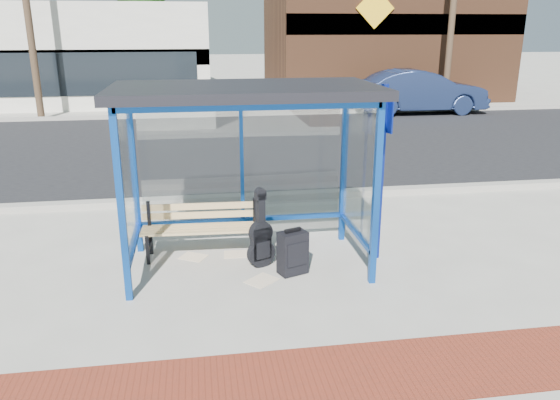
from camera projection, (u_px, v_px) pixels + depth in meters
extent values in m
plane|color=#B2ADA0|center=(249.00, 265.00, 7.44)|extent=(120.00, 120.00, 0.00)
cube|color=maroon|center=(276.00, 382.00, 4.99)|extent=(60.00, 1.00, 0.01)
cube|color=gray|center=(233.00, 198.00, 10.15)|extent=(60.00, 0.25, 0.12)
cube|color=black|center=(220.00, 145.00, 14.97)|extent=(60.00, 10.00, 0.00)
cube|color=gray|center=(213.00, 115.00, 19.76)|extent=(60.00, 0.25, 0.12)
cube|color=#B2ADA0|center=(212.00, 109.00, 21.57)|extent=(60.00, 4.00, 0.01)
cube|color=#0E419C|center=(121.00, 208.00, 6.17)|extent=(0.08, 0.08, 2.30)
cube|color=#0E419C|center=(376.00, 196.00, 6.60)|extent=(0.08, 0.08, 2.30)
cube|color=#0E419C|center=(134.00, 174.00, 7.58)|extent=(0.08, 0.08, 2.30)
cube|color=#0E419C|center=(344.00, 166.00, 8.02)|extent=(0.08, 0.08, 2.30)
cube|color=#0E419C|center=(240.00, 92.00, 7.46)|extent=(3.00, 0.08, 0.08)
cube|color=#0E419C|center=(252.00, 107.00, 6.05)|extent=(3.00, 0.08, 0.08)
cube|color=#0E419C|center=(121.00, 101.00, 6.54)|extent=(0.08, 1.50, 0.08)
cube|color=#0E419C|center=(362.00, 96.00, 6.97)|extent=(0.08, 1.50, 0.08)
cube|color=#0E419C|center=(243.00, 219.00, 8.03)|extent=(3.00, 0.08, 0.06)
cube|color=#0E419C|center=(133.00, 244.00, 7.10)|extent=(0.08, 1.50, 0.06)
cube|color=#0E419C|center=(356.00, 232.00, 7.54)|extent=(0.08, 1.50, 0.06)
cube|color=#0E419C|center=(242.00, 156.00, 7.74)|extent=(0.05, 0.05, 1.90)
cube|color=silver|center=(242.00, 159.00, 7.75)|extent=(2.84, 0.01, 1.82)
cube|color=silver|center=(127.00, 177.00, 6.83)|extent=(0.02, 1.34, 1.82)
cube|color=silver|center=(359.00, 168.00, 7.26)|extent=(0.02, 1.34, 1.82)
cube|color=black|center=(245.00, 90.00, 6.72)|extent=(3.30, 1.80, 0.12)
cube|color=#59331E|center=(381.00, 25.00, 25.05)|extent=(10.00, 7.00, 6.40)
cube|color=black|center=(410.00, 24.00, 21.80)|extent=(10.00, 0.10, 0.80)
cube|color=yellow|center=(375.00, 8.00, 21.31)|extent=(1.56, 0.06, 1.56)
cylinder|color=#4C3826|center=(144.00, 40.00, 26.97)|extent=(0.36, 0.36, 5.00)
cylinder|color=#4C3826|center=(440.00, 39.00, 29.21)|extent=(0.36, 0.36, 5.00)
cylinder|color=#4C3826|center=(454.00, 1.00, 20.15)|extent=(0.24, 0.24, 8.00)
cube|color=black|center=(148.00, 250.00, 7.42)|extent=(0.05, 0.05, 0.42)
cube|color=black|center=(150.00, 228.00, 7.71)|extent=(0.05, 0.05, 0.79)
cube|color=black|center=(149.00, 245.00, 7.59)|extent=(0.06, 0.38, 0.05)
cube|color=black|center=(257.00, 245.00, 7.57)|extent=(0.05, 0.05, 0.42)
cube|color=black|center=(255.00, 224.00, 7.86)|extent=(0.05, 0.05, 0.79)
cube|color=black|center=(256.00, 241.00, 7.74)|extent=(0.06, 0.38, 0.05)
cube|color=#D8BE7D|center=(202.00, 233.00, 7.46)|extent=(1.67, 0.16, 0.03)
cube|color=#D8BE7D|center=(202.00, 230.00, 7.55)|extent=(1.67, 0.16, 0.03)
cube|color=#D8BE7D|center=(202.00, 227.00, 7.65)|extent=(1.67, 0.16, 0.03)
cube|color=#D8BE7D|center=(203.00, 225.00, 7.75)|extent=(1.67, 0.16, 0.03)
cube|color=#D8BE7D|center=(202.00, 215.00, 7.74)|extent=(1.67, 0.10, 0.09)
cube|color=#D8BE7D|center=(202.00, 206.00, 7.70)|extent=(1.67, 0.10, 0.09)
cylinder|color=black|center=(261.00, 253.00, 7.36)|extent=(0.39, 0.25, 0.38)
cylinder|color=black|center=(261.00, 232.00, 7.27)|extent=(0.33, 0.22, 0.32)
cube|color=black|center=(261.00, 243.00, 7.32)|extent=(0.29, 0.20, 0.45)
cube|color=black|center=(261.00, 211.00, 7.18)|extent=(0.13, 0.12, 0.45)
cube|color=black|center=(260.00, 196.00, 7.11)|extent=(0.16, 0.14, 0.09)
cube|color=black|center=(293.00, 253.00, 7.11)|extent=(0.42, 0.34, 0.57)
cylinder|color=black|center=(284.00, 274.00, 7.13)|extent=(0.12, 0.21, 0.05)
cylinder|color=black|center=(301.00, 269.00, 7.26)|extent=(0.12, 0.21, 0.05)
cube|color=black|center=(293.00, 230.00, 7.01)|extent=(0.23, 0.12, 0.04)
cube|color=black|center=(297.00, 255.00, 7.01)|extent=(0.28, 0.12, 0.31)
ellipsoid|color=#2D2B19|center=(292.00, 256.00, 7.34)|extent=(0.30, 0.24, 0.32)
ellipsoid|color=#2D2B19|center=(294.00, 262.00, 7.27)|extent=(0.17, 0.14, 0.16)
cube|color=#2D2B19|center=(291.00, 246.00, 7.31)|extent=(0.09, 0.05, 0.03)
cube|color=navy|center=(380.00, 175.00, 7.33)|extent=(0.08, 0.08, 2.41)
cube|color=navy|center=(387.00, 115.00, 7.10)|extent=(0.08, 0.30, 0.45)
cube|color=white|center=(193.00, 257.00, 7.70)|extent=(0.44, 0.42, 0.01)
cube|color=white|center=(262.00, 281.00, 6.99)|extent=(0.48, 0.48, 0.01)
cube|color=white|center=(237.00, 254.00, 7.80)|extent=(0.37, 0.30, 0.01)
imported|color=#1A274A|center=(419.00, 92.00, 20.28)|extent=(4.88, 1.71, 1.61)
cylinder|color=#B70D1B|center=(473.00, 98.00, 22.20)|extent=(0.22, 0.22, 0.65)
sphere|color=#B70D1B|center=(474.00, 89.00, 22.09)|extent=(0.24, 0.24, 0.24)
cylinder|color=#B70D1B|center=(473.00, 96.00, 22.17)|extent=(0.36, 0.23, 0.11)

